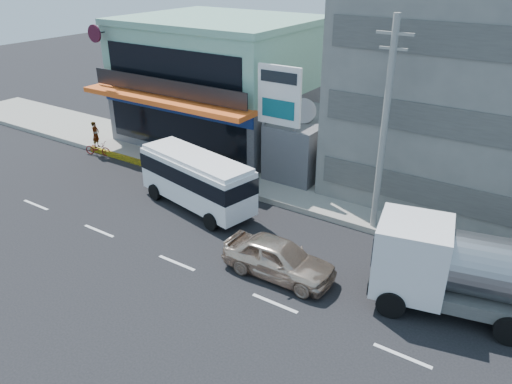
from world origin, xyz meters
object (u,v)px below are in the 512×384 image
Objects in this scene: shop_building at (222,84)px; billboard at (279,103)px; satellite_dish at (303,120)px; tanker_truck at (487,275)px; motorcycle_rider at (97,144)px; sedan at (279,258)px; utility_pole_near at (384,129)px; minibus at (197,177)px.

billboard is (7.50, -4.75, 0.93)m from shop_building.
satellite_dish is 13.91m from tanker_truck.
motorcycle_rider is (-4.99, -7.15, -3.24)m from shop_building.
billboard is 1.44× the size of sedan.
satellite_dish is at bearing 23.09° from sedan.
satellite_dish is 2.31m from billboard.
tanker_truck is (5.64, -3.81, -3.34)m from utility_pole_near.
motorcycle_rider is at bearing -169.13° from billboard.
satellite_dish is 0.65× the size of motorcycle_rider.
utility_pole_near reaches higher than minibus.
satellite_dish is 0.21× the size of minibus.
satellite_dish reaches higher than motorcycle_rider.
utility_pole_near is 19.50m from motorcycle_rider.
utility_pole_near is 2.08× the size of sedan.
shop_building reaches higher than satellite_dish.
motorcycle_rider is at bearing -178.19° from utility_pole_near.
shop_building is 5.39× the size of motorcycle_rider.
shop_building is 17.53m from sedan.
utility_pole_near is 4.34× the size of motorcycle_rider.
utility_pole_near is 7.58m from tanker_truck.
utility_pole_near reaches higher than shop_building.
shop_building is at bearing 55.04° from motorcycle_rider.
shop_building is 9.30m from motorcycle_rider.
tanker_truck is at bearing -32.48° from satellite_dish.
minibus is 3.13× the size of motorcycle_rider.
shop_building is 8.27× the size of satellite_dish.
tanker_truck is at bearing -24.80° from billboard.
billboard is 5.96m from minibus.
shop_building is at bearing 154.94° from utility_pole_near.
tanker_truck is (14.29, -1.06, 0.09)m from minibus.
utility_pole_near reaches higher than tanker_truck.
minibus is (-2.15, -4.55, -3.20)m from billboard.
utility_pole_near reaches higher than motorcycle_rider.
satellite_dish reaches higher than minibus.
motorcycle_rider is (-24.63, 3.21, -1.05)m from tanker_truck.
shop_building is 1.39× the size of tanker_truck.
tanker_truck is (19.64, -10.35, -2.18)m from shop_building.
shop_building is 2.58× the size of sedan.
sedan is at bearing -165.81° from tanker_truck.
billboard is at bearing 30.82° from sedan.
satellite_dish is 7.17m from utility_pole_near.
billboard is 0.69× the size of utility_pole_near.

